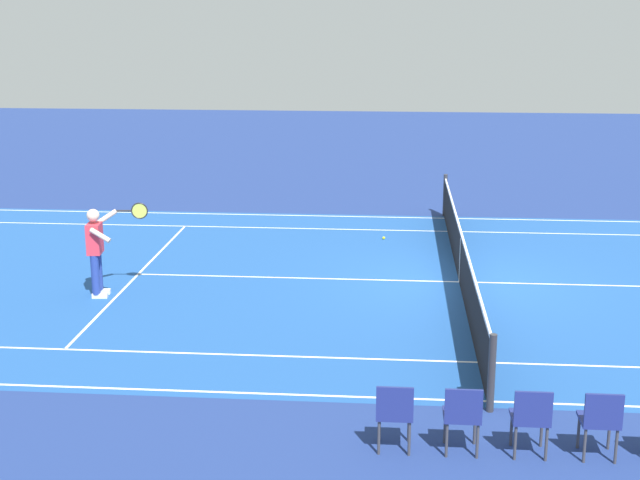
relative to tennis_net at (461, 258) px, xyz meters
The scene contains 10 objects.
ground_plane 0.49m from the tennis_net, ahead, with size 60.00×60.00×0.00m, color navy.
court_slab 0.49m from the tennis_net, ahead, with size 24.20×11.40×0.00m, color #1E4C93.
court_line_markings 0.49m from the tennis_net, ahead, with size 23.85×11.05×0.01m.
tennis_net is the anchor object (origin of this frame).
tennis_player_near 6.88m from the tennis_net, 11.93° to the left, with size 1.04×0.79×1.70m.
tennis_ball 3.59m from the tennis_net, 64.70° to the right, with size 0.07×0.07×0.07m, color #CCE01E.
spectator_chair_1 7.10m from the tennis_net, 99.22° to the left, with size 0.44×0.44×0.88m.
spectator_chair_2 7.01m from the tennis_net, 92.75° to the left, with size 0.44×0.44×0.88m.
spectator_chair_3 7.02m from the tennis_net, 86.22° to the left, with size 0.44×0.44×0.88m.
spectator_chair_4 7.12m from the tennis_net, 79.78° to the left, with size 0.44×0.44×0.88m.
Camera 1 is at (1.34, 16.81, 5.15)m, focal length 50.14 mm.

